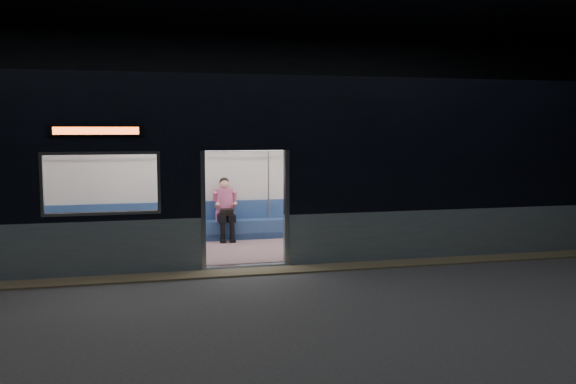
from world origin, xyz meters
name	(u,v)px	position (x,y,z in m)	size (l,w,h in m)	color
station_floor	(257,281)	(0.00, 0.00, -0.01)	(24.00, 14.00, 0.01)	#47494C
station_envelope	(256,48)	(0.00, 0.00, 3.66)	(24.00, 14.00, 5.00)	black
tactile_strip	(251,272)	(0.00, 0.55, 0.01)	(22.80, 0.50, 0.03)	#8C7F59
metro_car	(232,158)	(0.00, 2.54, 1.85)	(18.00, 3.04, 3.35)	#8B9CA5
passenger	(225,205)	(-0.02, 3.55, 0.78)	(0.38, 0.66, 1.34)	black
handbag	(227,212)	(-0.01, 3.33, 0.67)	(0.26, 0.23, 0.13)	black
transit_map	(398,169)	(4.09, 3.85, 1.48)	(1.02, 0.03, 0.66)	white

